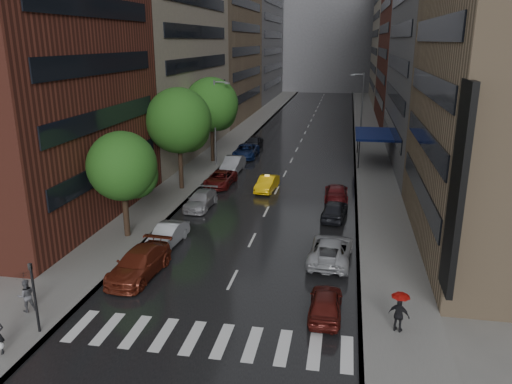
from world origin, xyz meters
TOP-DOWN VIEW (x-y plane):
  - ground at (0.00, 0.00)m, footprint 220.00×220.00m
  - road at (0.00, 50.00)m, footprint 14.00×140.00m
  - sidewalk_left at (-9.00, 50.00)m, footprint 4.00×140.00m
  - sidewalk_right at (9.00, 50.00)m, footprint 4.00×140.00m
  - crosswalk at (0.20, -2.00)m, footprint 13.15×2.80m
  - buildings_left at (-15.00, 58.79)m, footprint 8.00×108.00m
  - buildings_right at (15.00, 56.70)m, footprint 8.05×109.10m
  - building_far at (0.00, 118.00)m, footprint 40.00×14.00m
  - tree_near at (-8.60, 8.96)m, footprint 4.66×4.66m
  - tree_mid at (-8.60, 20.70)m, footprint 5.80×5.80m
  - tree_far at (-8.60, 31.62)m, footprint 5.87×5.87m
  - taxi at (-0.86, 21.76)m, footprint 1.83×4.22m
  - parked_cars_left at (-5.40, 22.49)m, footprint 2.63×41.13m
  - parked_cars_right at (5.40, 11.20)m, footprint 2.81×23.44m
  - ped_black_umbrella at (-9.25, -1.39)m, footprint 1.03×1.02m
  - ped_red_umbrella at (8.80, 0.04)m, footprint 1.06×0.82m
  - traffic_light at (-7.60, -2.98)m, footprint 0.18×0.15m
  - street_lamp_left at (-7.72, 30.00)m, footprint 1.74×0.22m
  - street_lamp_right at (7.72, 45.00)m, footprint 1.74×0.22m
  - awning at (8.98, 35.00)m, footprint 4.00×8.00m

SIDE VIEW (x-z plane):
  - ground at x=0.00m, z-range 0.00..0.00m
  - road at x=0.00m, z-range 0.00..0.01m
  - crosswalk at x=0.20m, z-range 0.01..0.02m
  - sidewalk_left at x=-9.00m, z-range 0.00..0.15m
  - sidewalk_right at x=9.00m, z-range 0.00..0.15m
  - taxi at x=-0.86m, z-range 0.00..1.35m
  - parked_cars_right at x=5.40m, z-range -0.02..1.47m
  - parked_cars_left at x=-5.40m, z-range -0.05..1.54m
  - ped_red_umbrella at x=8.80m, z-range 0.32..2.33m
  - ped_black_umbrella at x=-9.25m, z-range 0.34..2.43m
  - traffic_light at x=-7.60m, z-range 0.50..3.95m
  - awning at x=8.98m, z-range 1.57..4.70m
  - street_lamp_left at x=-7.72m, z-range 0.39..9.39m
  - street_lamp_right at x=7.72m, z-range 0.39..9.39m
  - tree_near at x=-8.60m, z-range 1.37..8.80m
  - tree_mid at x=-8.60m, z-range 1.70..10.94m
  - tree_far at x=-8.60m, z-range 1.73..11.09m
  - buildings_right at x=15.00m, z-range -2.97..33.03m
  - buildings_left at x=-15.00m, z-range -3.01..34.99m
  - building_far at x=0.00m, z-range 0.00..32.00m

